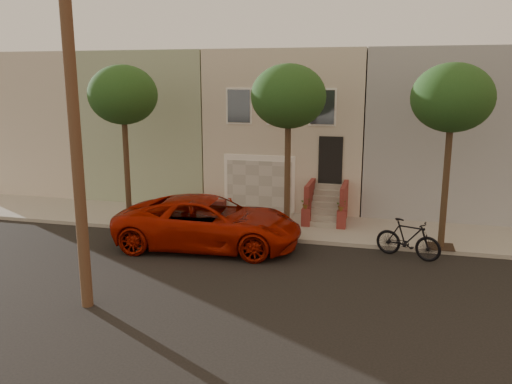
# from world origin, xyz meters

# --- Properties ---
(ground) EXTENTS (90.00, 90.00, 0.00)m
(ground) POSITION_xyz_m (0.00, 0.00, 0.00)
(ground) COLOR black
(ground) RESTS_ON ground
(sidewalk) EXTENTS (40.00, 3.70, 0.15)m
(sidewalk) POSITION_xyz_m (0.00, 5.35, 0.07)
(sidewalk) COLOR #9B998D
(sidewalk) RESTS_ON ground
(house_row) EXTENTS (33.10, 11.70, 7.00)m
(house_row) POSITION_xyz_m (0.00, 11.19, 3.64)
(house_row) COLOR beige
(house_row) RESTS_ON sidewalk
(tree_left) EXTENTS (2.70, 2.57, 6.30)m
(tree_left) POSITION_xyz_m (-5.50, 3.90, 5.26)
(tree_left) COLOR #2D2116
(tree_left) RESTS_ON sidewalk
(tree_mid) EXTENTS (2.70, 2.57, 6.30)m
(tree_mid) POSITION_xyz_m (1.00, 3.90, 5.26)
(tree_mid) COLOR #2D2116
(tree_mid) RESTS_ON sidewalk
(tree_right) EXTENTS (2.70, 2.57, 6.30)m
(tree_right) POSITION_xyz_m (6.50, 3.90, 5.26)
(tree_right) COLOR #2D2116
(tree_right) RESTS_ON sidewalk
(pickup_truck) EXTENTS (6.77, 3.52, 1.82)m
(pickup_truck) POSITION_xyz_m (-1.50, 2.27, 0.91)
(pickup_truck) COLOR #A21200
(pickup_truck) RESTS_ON ground
(motorcycle) EXTENTS (2.29, 1.34, 1.33)m
(motorcycle) POSITION_xyz_m (5.35, 2.86, 0.66)
(motorcycle) COLOR black
(motorcycle) RESTS_ON ground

